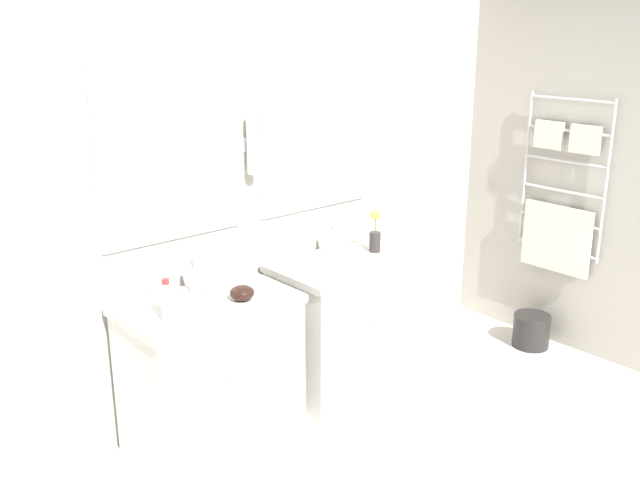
% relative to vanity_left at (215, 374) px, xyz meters
% --- Properties ---
extents(wall_back, '(5.74, 0.14, 2.60)m').
position_rel_vanity_left_xyz_m(wall_back, '(0.42, 0.36, 0.89)').
color(wall_back, '#B2ADA3').
rests_on(wall_back, ground_plane).
extents(wall_right, '(0.13, 3.49, 2.60)m').
position_rel_vanity_left_xyz_m(wall_right, '(2.52, -0.57, 0.88)').
color(wall_right, '#B2ADA3').
rests_on(wall_right, ground_plane).
extents(vanity_left, '(0.88, 0.60, 0.81)m').
position_rel_vanity_left_xyz_m(vanity_left, '(0.00, 0.00, 0.00)').
color(vanity_left, white).
rests_on(vanity_left, ground_plane).
extents(vanity_right, '(0.88, 0.60, 0.81)m').
position_rel_vanity_left_xyz_m(vanity_right, '(0.97, 0.00, 0.00)').
color(vanity_right, white).
rests_on(vanity_right, ground_plane).
extents(faucet_left, '(0.17, 0.12, 0.20)m').
position_rel_vanity_left_xyz_m(faucet_left, '(0.00, 0.16, 0.49)').
color(faucet_left, silver).
rests_on(faucet_left, vanity_left).
extents(faucet_right, '(0.17, 0.12, 0.20)m').
position_rel_vanity_left_xyz_m(faucet_right, '(0.97, 0.16, 0.49)').
color(faucet_right, silver).
rests_on(faucet_right, vanity_right).
extents(toiletry_bottle, '(0.05, 0.05, 0.21)m').
position_rel_vanity_left_xyz_m(toiletry_bottle, '(-0.28, -0.05, 0.50)').
color(toiletry_bottle, silver).
rests_on(toiletry_bottle, vanity_left).
extents(amenity_bowl, '(0.13, 0.13, 0.08)m').
position_rel_vanity_left_xyz_m(amenity_bowl, '(0.14, -0.07, 0.44)').
color(amenity_bowl, black).
rests_on(amenity_bowl, vanity_left).
extents(flower_vase, '(0.07, 0.07, 0.26)m').
position_rel_vanity_left_xyz_m(flower_vase, '(1.21, 0.04, 0.51)').
color(flower_vase, '#332D2D').
rests_on(flower_vase, vanity_right).
extents(waste_bin, '(0.25, 0.25, 0.23)m').
position_rel_vanity_left_xyz_m(waste_bin, '(2.30, -0.42, -0.30)').
color(waste_bin, '#282626').
rests_on(waste_bin, ground_plane).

